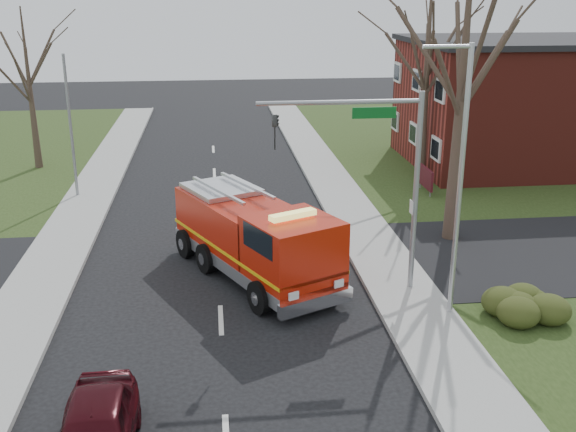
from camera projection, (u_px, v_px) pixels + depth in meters
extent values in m
plane|color=black|center=(221.00, 320.00, 21.01)|extent=(120.00, 120.00, 0.00)
cube|color=gray|center=(414.00, 308.00, 21.66)|extent=(2.40, 80.00, 0.15)
cube|color=gray|center=(15.00, 329.00, 20.32)|extent=(2.40, 80.00, 0.15)
cube|color=maroon|center=(542.00, 105.00, 38.92)|extent=(15.00, 10.00, 7.00)
cube|color=black|center=(550.00, 41.00, 37.77)|extent=(15.40, 10.40, 0.30)
cube|color=silver|center=(414.00, 133.00, 38.57)|extent=(0.12, 1.40, 1.20)
cube|color=#461019|center=(426.00, 178.00, 33.64)|extent=(0.12, 2.00, 1.00)
cylinder|color=gray|center=(430.00, 191.00, 33.03)|extent=(0.08, 0.08, 0.90)
cylinder|color=gray|center=(420.00, 182.00, 34.54)|extent=(0.08, 0.08, 0.90)
ellipsoid|color=#313F17|center=(512.00, 303.00, 20.86)|extent=(2.80, 2.00, 0.90)
cone|color=#392A21|center=(461.00, 94.00, 25.79)|extent=(0.64, 0.64, 12.00)
cone|color=#392A21|center=(426.00, 83.00, 34.67)|extent=(0.56, 0.56, 10.50)
cone|color=#392A21|center=(30.00, 91.00, 37.33)|extent=(0.44, 0.44, 9.00)
cylinder|color=gray|center=(416.00, 195.00, 22.05)|extent=(0.18, 0.18, 6.80)
cylinder|color=gray|center=(340.00, 102.00, 20.78)|extent=(5.20, 0.14, 0.14)
cube|color=#0C591E|center=(374.00, 113.00, 21.01)|extent=(1.40, 0.06, 0.35)
imported|color=black|center=(276.00, 115.00, 20.68)|extent=(0.22, 0.18, 1.10)
cylinder|color=#B7BABF|center=(460.00, 188.00, 19.99)|extent=(0.16, 0.16, 8.40)
cylinder|color=#B7BABF|center=(447.00, 47.00, 18.61)|extent=(1.40, 0.12, 0.12)
cylinder|color=gray|center=(71.00, 128.00, 32.35)|extent=(0.14, 0.14, 7.00)
cube|color=#B41908|center=(237.00, 226.00, 24.76)|extent=(4.59, 5.81, 2.10)
cube|color=#B41908|center=(293.00, 255.00, 21.67)|extent=(3.47, 3.47, 2.40)
cube|color=#B7BABF|center=(254.00, 258.00, 24.07)|extent=(5.74, 8.15, 0.45)
cube|color=#E5B20C|center=(253.00, 243.00, 23.90)|extent=(5.75, 8.16, 0.12)
cube|color=black|center=(312.00, 243.00, 20.55)|extent=(2.11, 1.09, 0.85)
cube|color=#E5D866|center=(293.00, 215.00, 21.24)|extent=(1.59, 1.01, 0.18)
cylinder|color=black|center=(260.00, 297.00, 21.30)|extent=(0.79, 1.14, 1.10)
cylinder|color=black|center=(327.00, 280.00, 22.61)|extent=(0.79, 1.14, 1.10)
cylinder|color=black|center=(186.00, 243.00, 25.86)|extent=(0.79, 1.14, 1.10)
cylinder|color=black|center=(245.00, 231.00, 27.18)|extent=(0.79, 1.14, 1.10)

